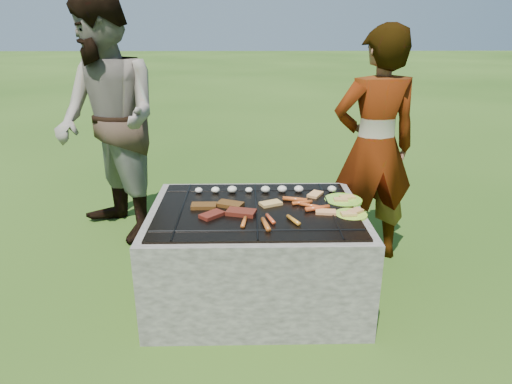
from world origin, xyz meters
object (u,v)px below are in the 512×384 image
(plate_near, at_px, (351,214))
(bystander, at_px, (108,122))
(fire_pit, at_px, (256,257))
(cook, at_px, (374,148))
(plate_far, at_px, (343,200))

(plate_near, relative_size, bystander, 0.11)
(fire_pit, bearing_deg, plate_near, -9.76)
(fire_pit, xyz_separation_m, bystander, (-1.13, 0.96, 0.67))
(fire_pit, relative_size, bystander, 0.68)
(fire_pit, xyz_separation_m, cook, (0.85, 0.55, 0.56))
(fire_pit, height_order, bystander, bystander)
(fire_pit, bearing_deg, cook, 32.83)
(cook, bearing_deg, plate_near, 59.03)
(plate_near, bearing_deg, plate_far, 90.11)
(fire_pit, bearing_deg, plate_far, 13.71)
(cook, relative_size, bystander, 0.88)
(fire_pit, xyz_separation_m, plate_far, (0.56, 0.14, 0.33))
(bystander, bearing_deg, plate_near, 15.86)
(plate_near, bearing_deg, bystander, 148.12)
(plate_far, bearing_deg, fire_pit, -166.29)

